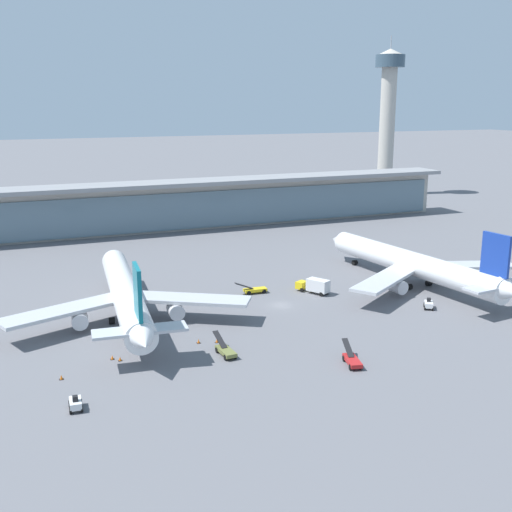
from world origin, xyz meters
The scene contains 16 objects.
ground_plane centered at (0.00, 0.00, 0.00)m, with size 1200.00×1200.00×0.00m, color slate.
airliner_left_stand centered at (-29.49, 3.07, 4.82)m, with size 44.06×57.54×15.31m.
airliner_centre_stand centered at (32.16, 0.95, 4.82)m, with size 43.91×57.49×15.31m.
service_truck_near_nose_white centered at (25.51, -12.73, 0.87)m, with size 3.00×3.33×2.05m.
service_truck_under_wing_olive centered at (-18.38, -19.30, 0.81)m, with size 2.21×6.88×2.70m.
service_truck_mid_apron_white centered at (-42.37, -28.83, 0.87)m, with size 1.89×2.96×2.05m.
service_truck_by_tail_yellow centered at (9.85, 4.54, 1.69)m, with size 5.57×7.49×3.10m.
service_truck_on_taxiway_red centered at (-1.86, -30.07, 0.81)m, with size 2.92×6.93×2.70m.
service_truck_at_far_stand_yellow centered at (-1.85, 9.18, 0.81)m, with size 6.86×2.14×2.70m.
terminal_building centered at (0.00, 80.54, 7.87)m, with size 189.40×12.80×15.20m.
control_tower centered at (103.71, 120.45, 35.37)m, with size 12.00×12.00×64.68m.
safety_cone_alpha centered at (-17.91, -13.77, 0.32)m, with size 0.62×0.62×0.70m.
safety_cone_bravo centered at (-20.78, -12.84, 0.32)m, with size 0.62×0.62×0.70m.
safety_cone_charlie centered at (-35.16, -14.20, 0.32)m, with size 0.62×0.62×0.70m.
safety_cone_delta centered at (-34.15, -15.22, 0.32)m, with size 0.62×0.62×0.70m.
safety_cone_echo centered at (-43.20, -18.68, 0.32)m, with size 0.62×0.62×0.70m.
Camera 1 is at (-48.96, -106.27, 38.89)m, focal length 44.01 mm.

